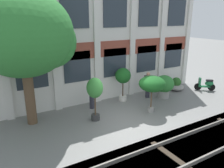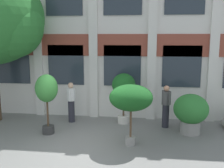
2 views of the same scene
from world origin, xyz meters
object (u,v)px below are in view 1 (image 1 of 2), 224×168
resident_watching_tracks (92,93)px  potted_plant_low_pan (152,84)px  broadleaf_tree (23,37)px  potted_plant_stone_basin (164,85)px  scooter_near_curb (206,84)px  potted_plant_terracotta_small (95,90)px  resident_by_doorway (148,84)px  potted_plant_tall_urn (123,78)px  potted_plant_wide_bowl (176,85)px

resident_watching_tracks → potted_plant_low_pan: bearing=137.6°
broadleaf_tree → potted_plant_stone_basin: size_ratio=4.20×
potted_plant_stone_basin → scooter_near_curb: 3.57m
potted_plant_terracotta_small → resident_by_doorway: 4.45m
potted_plant_tall_urn → broadleaf_tree: bearing=-177.1°
potted_plant_terracotta_small → resident_by_doorway: bearing=15.8°
potted_plant_tall_urn → resident_by_doorway: potted_plant_tall_urn is taller
broadleaf_tree → potted_plant_terracotta_small: size_ratio=2.81×
potted_plant_terracotta_small → potted_plant_wide_bowl: bearing=11.1°
resident_by_doorway → potted_plant_wide_bowl: bearing=152.8°
potted_plant_low_pan → potted_plant_tall_urn: bearing=100.6°
potted_plant_terracotta_small → potted_plant_low_pan: 3.06m
potted_plant_low_pan → resident_by_doorway: potted_plant_low_pan is taller
potted_plant_stone_basin → potted_plant_terracotta_small: (-5.07, -0.64, 0.71)m
potted_plant_wide_bowl → potted_plant_stone_basin: bearing=-158.8°
scooter_near_curb → resident_watching_tracks: bearing=30.4°
potted_plant_tall_urn → scooter_near_curb: potted_plant_tall_urn is taller
potted_plant_stone_basin → potted_plant_wide_bowl: bearing=21.2°
potted_plant_terracotta_small → potted_plant_wide_bowl: 7.14m
potted_plant_tall_urn → resident_by_doorway: size_ratio=1.24×
potted_plant_terracotta_small → potted_plant_tall_urn: 3.00m
resident_by_doorway → scooter_near_curb: bearing=137.0°
resident_by_doorway → potted_plant_terracotta_small: bearing=-14.7°
potted_plant_stone_basin → potted_plant_terracotta_small: size_ratio=0.67×
potted_plant_stone_basin → potted_plant_tall_urn: potted_plant_tall_urn is taller
potted_plant_wide_bowl → resident_watching_tracks: resident_watching_tracks is taller
potted_plant_stone_basin → resident_watching_tracks: (-4.60, 0.76, 0.04)m
potted_plant_terracotta_small → potted_plant_tall_urn: (2.59, 1.52, -0.09)m
resident_watching_tracks → scooter_near_curb: bearing=168.1°
potted_plant_stone_basin → scooter_near_curb: (3.53, -0.41, -0.39)m
resident_by_doorway → resident_watching_tracks: resident_by_doorway is taller
potted_plant_terracotta_small → resident_by_doorway: size_ratio=1.32×
potted_plant_low_pan → resident_watching_tracks: size_ratio=1.21×
resident_watching_tracks → potted_plant_terracotta_small: bearing=67.6°
potted_plant_terracotta_small → scooter_near_curb: bearing=1.5°
potted_plant_low_pan → resident_by_doorway: size_ratio=1.21×
scooter_near_curb → broadleaf_tree: bearing=33.5°
potted_plant_stone_basin → potted_plant_terracotta_small: bearing=-172.8°
broadleaf_tree → potted_plant_tall_urn: bearing=2.9°
potted_plant_low_pan → potted_plant_stone_basin: bearing=31.2°
potted_plant_terracotta_small → broadleaf_tree: bearing=155.7°
potted_plant_terracotta_small → potted_plant_tall_urn: potted_plant_terracotta_small is taller
potted_plant_terracotta_small → potted_plant_low_pan: (2.99, -0.62, -0.01)m
potted_plant_tall_urn → resident_by_doorway: bearing=-11.0°
broadleaf_tree → scooter_near_curb: (11.35, -1.01, -3.64)m
potted_plant_terracotta_small → resident_by_doorway: (4.24, 1.20, -0.67)m
potted_plant_low_pan → potted_plant_wide_bowl: size_ratio=1.78×
potted_plant_tall_urn → potted_plant_low_pan: bearing=-79.4°
potted_plant_terracotta_small → scooter_near_curb: potted_plant_terracotta_small is taller
potted_plant_terracotta_small → potted_plant_low_pan: bearing=-11.7°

